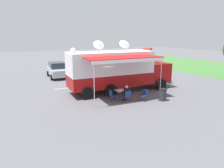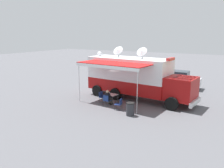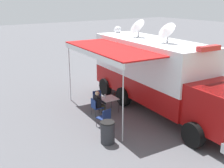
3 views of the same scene
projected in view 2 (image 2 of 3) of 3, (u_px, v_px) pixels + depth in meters
ground_plane at (128, 97)px, 20.50m from camera, size 100.00×100.00×0.00m
lot_stripe at (127, 88)px, 23.93m from camera, size 0.55×4.79×0.01m
command_truck at (136, 77)px, 19.64m from camera, size 5.36×9.67×4.53m
folding_table at (111, 95)px, 18.60m from camera, size 0.87×0.87×0.73m
water_bottle at (109, 94)px, 18.47m from camera, size 0.07×0.07×0.22m
folding_chair_at_table at (107, 100)px, 17.94m from camera, size 0.52×0.52×0.87m
folding_chair_beside_table at (102, 96)px, 18.97m from camera, size 0.52×0.52×0.87m
folding_chair_spare_by_truck at (119, 103)px, 17.01m from camera, size 0.56×0.56×0.87m
seated_responder at (108, 97)px, 18.06m from camera, size 0.69×0.59×1.25m
trash_bin at (130, 109)px, 15.84m from camera, size 0.57×0.57×0.91m
car_behind_truck at (144, 72)px, 28.66m from camera, size 4.34×2.30×1.76m
car_far_corner at (179, 79)px, 24.00m from camera, size 2.09×4.24×1.76m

